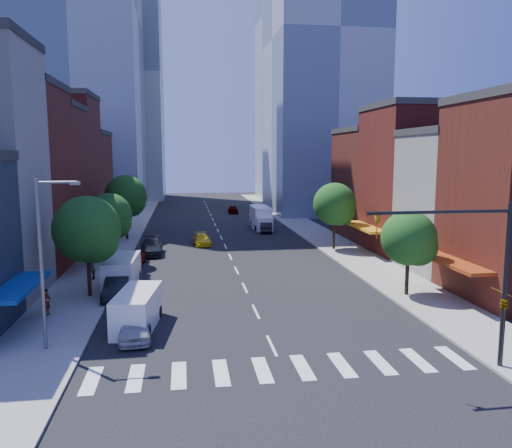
{
  "coord_description": "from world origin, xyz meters",
  "views": [
    {
      "loc": [
        -4.63,
        -25.65,
        10.37
      ],
      "look_at": [
        0.93,
        12.25,
        5.0
      ],
      "focal_mm": 35.0,
      "sensor_mm": 36.0,
      "label": 1
    }
  ],
  "objects_px": {
    "parked_car_third": "(132,259)",
    "taxi": "(202,239)",
    "parked_car_front": "(135,326)",
    "cargo_van_near": "(137,310)",
    "traffic_car_far": "(233,209)",
    "box_truck": "(261,218)",
    "traffic_car_oncoming": "(266,227)",
    "pedestrian_near": "(47,302)",
    "parked_car_rear": "(151,247)",
    "pedestrian_far": "(92,270)",
    "cargo_van_far": "(122,272)",
    "parked_car_second": "(117,288)"
  },
  "relations": [
    {
      "from": "cargo_van_near",
      "to": "parked_car_front",
      "type": "bearing_deg",
      "value": -81.59
    },
    {
      "from": "parked_car_rear",
      "to": "traffic_car_oncoming",
      "type": "height_order",
      "value": "parked_car_rear"
    },
    {
      "from": "cargo_van_far",
      "to": "pedestrian_far",
      "type": "height_order",
      "value": "cargo_van_far"
    },
    {
      "from": "parked_car_third",
      "to": "cargo_van_near",
      "type": "xyz_separation_m",
      "value": [
        1.98,
        -17.12,
        0.45
      ]
    },
    {
      "from": "parked_car_third",
      "to": "cargo_van_far",
      "type": "relative_size",
      "value": 0.83
    },
    {
      "from": "taxi",
      "to": "traffic_car_oncoming",
      "type": "height_order",
      "value": "traffic_car_oncoming"
    },
    {
      "from": "parked_car_front",
      "to": "traffic_car_oncoming",
      "type": "height_order",
      "value": "parked_car_front"
    },
    {
      "from": "parked_car_rear",
      "to": "pedestrian_near",
      "type": "xyz_separation_m",
      "value": [
        -5.36,
        -19.69,
        0.22
      ]
    },
    {
      "from": "box_truck",
      "to": "parked_car_second",
      "type": "bearing_deg",
      "value": -115.6
    },
    {
      "from": "cargo_van_near",
      "to": "box_truck",
      "type": "relative_size",
      "value": 0.72
    },
    {
      "from": "parked_car_front",
      "to": "traffic_car_oncoming",
      "type": "relative_size",
      "value": 1.0
    },
    {
      "from": "parked_car_second",
      "to": "cargo_van_far",
      "type": "distance_m",
      "value": 3.14
    },
    {
      "from": "traffic_car_far",
      "to": "parked_car_second",
      "type": "bearing_deg",
      "value": 76.82
    },
    {
      "from": "cargo_van_far",
      "to": "pedestrian_far",
      "type": "bearing_deg",
      "value": 141.0
    },
    {
      "from": "cargo_van_far",
      "to": "traffic_car_oncoming",
      "type": "bearing_deg",
      "value": 61.04
    },
    {
      "from": "pedestrian_far",
      "to": "pedestrian_near",
      "type": "bearing_deg",
      "value": -12.73
    },
    {
      "from": "traffic_car_oncoming",
      "to": "pedestrian_far",
      "type": "height_order",
      "value": "pedestrian_far"
    },
    {
      "from": "traffic_car_oncoming",
      "to": "cargo_van_near",
      "type": "bearing_deg",
      "value": 76.5
    },
    {
      "from": "taxi",
      "to": "cargo_van_near",
      "type": "bearing_deg",
      "value": -103.86
    },
    {
      "from": "taxi",
      "to": "parked_car_rear",
      "type": "bearing_deg",
      "value": -142.12
    },
    {
      "from": "cargo_van_far",
      "to": "traffic_car_oncoming",
      "type": "distance_m",
      "value": 30.33
    },
    {
      "from": "parked_car_rear",
      "to": "traffic_car_oncoming",
      "type": "distance_m",
      "value": 19.31
    },
    {
      "from": "traffic_car_oncoming",
      "to": "pedestrian_near",
      "type": "height_order",
      "value": "pedestrian_near"
    },
    {
      "from": "parked_car_third",
      "to": "cargo_van_near",
      "type": "distance_m",
      "value": 17.24
    },
    {
      "from": "cargo_van_near",
      "to": "traffic_car_oncoming",
      "type": "bearing_deg",
      "value": 76.56
    },
    {
      "from": "parked_car_front",
      "to": "cargo_van_far",
      "type": "height_order",
      "value": "cargo_van_far"
    },
    {
      "from": "parked_car_front",
      "to": "taxi",
      "type": "xyz_separation_m",
      "value": [
        4.93,
        29.07,
        -0.1
      ]
    },
    {
      "from": "cargo_van_far",
      "to": "box_truck",
      "type": "xyz_separation_m",
      "value": [
        15.62,
        29.22,
        0.26
      ]
    },
    {
      "from": "traffic_car_oncoming",
      "to": "parked_car_third",
      "type": "bearing_deg",
      "value": 57.12
    },
    {
      "from": "cargo_van_far",
      "to": "taxi",
      "type": "distance_m",
      "value": 19.04
    },
    {
      "from": "cargo_van_near",
      "to": "traffic_car_far",
      "type": "bearing_deg",
      "value": 86.41
    },
    {
      "from": "box_truck",
      "to": "pedestrian_near",
      "type": "bearing_deg",
      "value": -118.27
    },
    {
      "from": "parked_car_rear",
      "to": "cargo_van_near",
      "type": "xyz_separation_m",
      "value": [
        0.5,
        -22.53,
        0.31
      ]
    },
    {
      "from": "parked_car_second",
      "to": "cargo_van_near",
      "type": "bearing_deg",
      "value": -72.18
    },
    {
      "from": "parked_car_front",
      "to": "cargo_van_far",
      "type": "relative_size",
      "value": 0.76
    },
    {
      "from": "taxi",
      "to": "traffic_car_far",
      "type": "bearing_deg",
      "value": 74.06
    },
    {
      "from": "traffic_car_far",
      "to": "pedestrian_far",
      "type": "bearing_deg",
      "value": 72.07
    },
    {
      "from": "parked_car_third",
      "to": "taxi",
      "type": "distance_m",
      "value": 12.35
    },
    {
      "from": "pedestrian_near",
      "to": "pedestrian_far",
      "type": "relative_size",
      "value": 1.1
    },
    {
      "from": "taxi",
      "to": "pedestrian_near",
      "type": "bearing_deg",
      "value": -117.41
    },
    {
      "from": "parked_car_front",
      "to": "taxi",
      "type": "distance_m",
      "value": 29.48
    },
    {
      "from": "traffic_car_far",
      "to": "box_truck",
      "type": "bearing_deg",
      "value": 97.76
    },
    {
      "from": "parked_car_front",
      "to": "cargo_van_near",
      "type": "relative_size",
      "value": 0.79
    },
    {
      "from": "parked_car_rear",
      "to": "parked_car_front",
      "type": "bearing_deg",
      "value": -89.73
    },
    {
      "from": "traffic_car_far",
      "to": "pedestrian_near",
      "type": "height_order",
      "value": "pedestrian_near"
    },
    {
      "from": "parked_car_front",
      "to": "traffic_car_far",
      "type": "bearing_deg",
      "value": 74.48
    },
    {
      "from": "parked_car_third",
      "to": "traffic_car_oncoming",
      "type": "xyz_separation_m",
      "value": [
        15.76,
        18.41,
        0.06
      ]
    },
    {
      "from": "cargo_van_near",
      "to": "pedestrian_near",
      "type": "height_order",
      "value": "cargo_van_near"
    },
    {
      "from": "parked_car_front",
      "to": "cargo_van_near",
      "type": "distance_m",
      "value": 1.76
    },
    {
      "from": "pedestrian_near",
      "to": "parked_car_front",
      "type": "bearing_deg",
      "value": -118.6
    }
  ]
}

